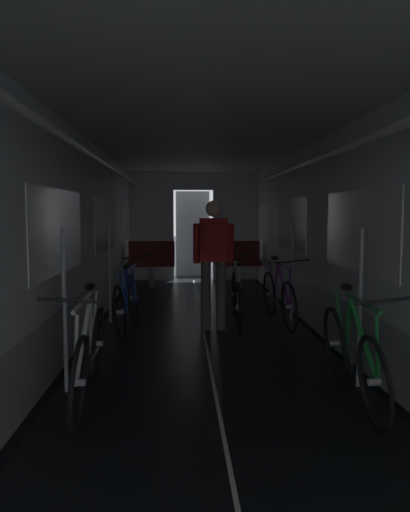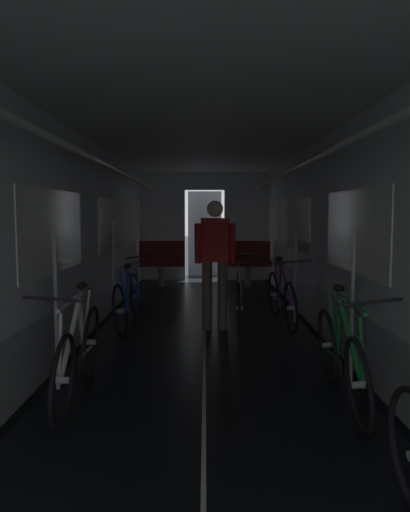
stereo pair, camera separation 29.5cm
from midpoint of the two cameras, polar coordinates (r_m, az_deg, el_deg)
train_car_shell at (r=5.58m, az=1.52°, el=6.86°), size 3.14×12.34×2.57m
bench_seat_far_left at (r=10.13m, az=-4.24°, el=-0.36°), size 0.98×0.51×0.95m
bench_seat_far_right at (r=10.15m, az=5.94°, el=-0.36°), size 0.98×0.51×0.95m
bicycle_blue at (r=6.47m, az=-7.58°, el=-5.15°), size 0.44×1.69×0.95m
bicycle_green at (r=4.14m, az=17.90°, el=-11.19°), size 0.44×1.69×0.95m
bicycle_purple at (r=6.73m, az=10.37°, el=-4.77°), size 0.44×1.69×0.95m
bicycle_white at (r=4.13m, az=-12.66°, el=-11.06°), size 0.44×1.69×0.95m
person_cyclist_aisle at (r=6.23m, az=2.61°, el=0.39°), size 0.53×0.38×1.69m
bicycle_silver_in_aisle at (r=6.60m, az=5.39°, el=-4.90°), size 0.44×1.69×0.94m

